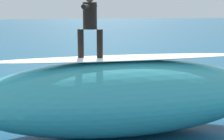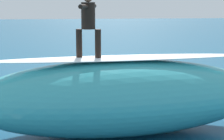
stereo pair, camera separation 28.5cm
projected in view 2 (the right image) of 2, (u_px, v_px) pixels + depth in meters
The scene contains 7 objects.
ground_plane at pixel (113, 113), 10.39m from camera, with size 120.00×120.00×0.00m, color #145175.
wave_crest at pixel (119, 97), 8.65m from camera, with size 7.17×2.45×1.82m, color teal.
wave_foam_lip at pixel (119, 58), 8.48m from camera, with size 6.09×0.86×0.08m, color white.
surfboard_riding at pixel (89, 59), 8.35m from camera, with size 1.83×0.54×0.06m, color #EAE5C6.
surfer_riding at pixel (88, 21), 8.18m from camera, with size 0.57×1.37×1.48m.
surfboard_paddling at pixel (129, 103), 11.32m from camera, with size 2.09×0.53×0.08m, color #EAE5C6.
surfer_paddling at pixel (129, 99), 11.17m from camera, with size 0.47×1.55×0.28m.
Camera 2 is at (1.24, 9.90, 3.16)m, focal length 57.75 mm.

